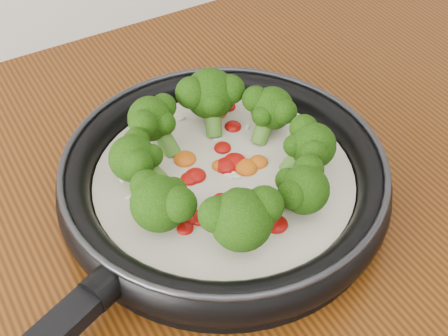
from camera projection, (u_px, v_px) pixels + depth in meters
skillet at (222, 179)px, 0.69m from camera, size 0.59×0.47×0.11m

